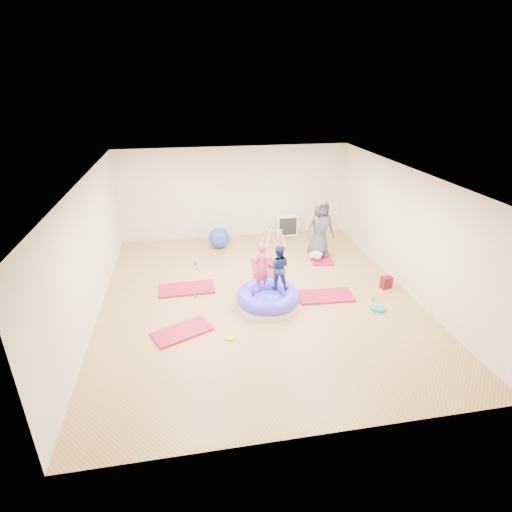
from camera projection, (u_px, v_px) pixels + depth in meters
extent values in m
cube|color=tan|center=(258.00, 297.00, 9.22)|extent=(7.00, 8.00, 0.01)
cube|color=white|center=(259.00, 176.00, 8.08)|extent=(7.00, 8.00, 0.01)
cube|color=beige|center=(235.00, 193.00, 12.25)|extent=(7.00, 0.01, 2.80)
cube|color=beige|center=(316.00, 356.00, 5.06)|extent=(7.00, 0.01, 2.80)
cube|color=beige|center=(89.00, 252.00, 8.09)|extent=(0.01, 8.00, 2.80)
cube|color=beige|center=(407.00, 231.00, 9.22)|extent=(0.01, 8.00, 2.80)
cube|color=red|center=(182.00, 332.00, 7.91)|extent=(1.29, 1.01, 0.05)
cube|color=red|center=(187.00, 289.00, 9.52)|extent=(1.32, 0.68, 0.05)
cube|color=red|center=(264.00, 268.00, 10.56)|extent=(0.74, 1.26, 0.05)
cube|color=red|center=(326.00, 296.00, 9.20)|extent=(1.29, 0.70, 0.05)
cube|color=red|center=(320.00, 257.00, 11.23)|extent=(0.73, 1.20, 0.05)
cylinder|color=silver|center=(268.00, 302.00, 8.84)|extent=(1.37, 1.37, 0.15)
torus|color=#4239F5|center=(268.00, 297.00, 8.78)|extent=(1.41, 1.41, 0.38)
ellipsoid|color=#4239F5|center=(268.00, 300.00, 8.81)|extent=(0.75, 0.75, 0.34)
imported|color=#D3466D|center=(261.00, 264.00, 8.56)|extent=(0.49, 0.44, 1.11)
imported|color=navy|center=(278.00, 265.00, 8.62)|extent=(0.58, 0.51, 1.02)
imported|color=#454751|center=(320.00, 228.00, 10.94)|extent=(0.83, 0.58, 1.62)
ellipsoid|color=#A2DCFF|center=(316.00, 255.00, 11.02)|extent=(0.39, 0.25, 0.22)
sphere|color=#E4B08B|center=(318.00, 257.00, 10.84)|extent=(0.18, 0.18, 0.18)
sphere|color=#C20004|center=(275.00, 315.00, 8.44)|extent=(0.07, 0.07, 0.07)
sphere|color=#2147AC|center=(325.00, 297.00, 9.16)|extent=(0.07, 0.07, 0.07)
sphere|color=#FFC400|center=(332.00, 259.00, 11.06)|extent=(0.07, 0.07, 0.07)
sphere|color=#3A8230|center=(373.00, 299.00, 9.07)|extent=(0.07, 0.07, 0.07)
sphere|color=#2147AC|center=(195.00, 264.00, 10.79)|extent=(0.07, 0.07, 0.07)
sphere|color=#3A8230|center=(196.00, 296.00, 9.17)|extent=(0.07, 0.07, 0.07)
sphere|color=#2147AC|center=(219.00, 238.00, 11.78)|extent=(0.62, 0.62, 0.62)
sphere|color=orange|center=(221.00, 238.00, 12.08)|extent=(0.39, 0.39, 0.39)
cylinder|color=white|center=(268.00, 241.00, 11.68)|extent=(0.19, 0.20, 0.51)
cylinder|color=white|center=(265.00, 235.00, 12.07)|extent=(0.19, 0.20, 0.51)
cylinder|color=white|center=(284.00, 240.00, 11.76)|extent=(0.19, 0.20, 0.51)
cylinder|color=white|center=(280.00, 234.00, 12.15)|extent=(0.19, 0.20, 0.51)
cylinder|color=white|center=(274.00, 230.00, 11.82)|extent=(0.49, 0.03, 0.03)
sphere|color=#C20004|center=(266.00, 231.00, 11.78)|extent=(0.06, 0.06, 0.06)
sphere|color=#2147AC|center=(282.00, 230.00, 11.86)|extent=(0.06, 0.06, 0.06)
cube|color=white|center=(287.00, 225.00, 12.77)|extent=(0.65, 0.31, 0.65)
cube|color=black|center=(288.00, 226.00, 12.63)|extent=(0.56, 0.02, 0.56)
cube|color=white|center=(287.00, 225.00, 12.73)|extent=(0.02, 0.22, 0.57)
cube|color=white|center=(287.00, 225.00, 12.73)|extent=(0.57, 0.22, 0.02)
cylinder|color=teal|center=(378.00, 308.00, 8.70)|extent=(0.32, 0.32, 0.07)
cube|color=#B51C24|center=(386.00, 282.00, 9.55)|extent=(0.29, 0.22, 0.30)
cylinder|color=#FFC400|center=(231.00, 338.00, 7.74)|extent=(0.18, 0.18, 0.03)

